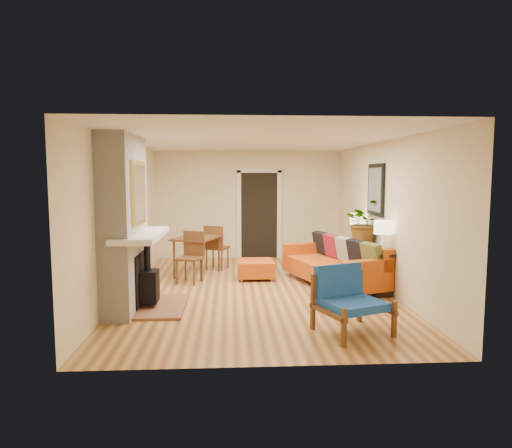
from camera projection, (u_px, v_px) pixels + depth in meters
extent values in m
plane|color=tan|center=(257.00, 290.00, 8.03)|extent=(6.50, 6.50, 0.00)
plane|color=white|center=(257.00, 141.00, 7.76)|extent=(6.50, 6.50, 0.00)
plane|color=#FCEBC5|center=(249.00, 205.00, 11.12)|extent=(4.50, 0.00, 4.50)
plane|color=#FCEBC5|center=(275.00, 245.00, 4.67)|extent=(4.50, 0.00, 4.50)
plane|color=#FCEBC5|center=(125.00, 217.00, 7.77)|extent=(0.00, 6.50, 6.50)
plane|color=#FCEBC5|center=(384.00, 216.00, 8.02)|extent=(0.00, 6.50, 6.50)
cube|color=black|center=(259.00, 215.00, 11.13)|extent=(0.88, 0.06, 2.10)
cube|color=white|center=(239.00, 215.00, 11.09)|extent=(0.10, 0.08, 2.18)
cube|color=white|center=(279.00, 215.00, 11.15)|extent=(0.10, 0.08, 2.18)
cube|color=white|center=(259.00, 171.00, 11.01)|extent=(1.08, 0.08, 0.10)
cube|color=black|center=(376.00, 190.00, 8.37)|extent=(0.04, 0.85, 0.95)
cube|color=slate|center=(375.00, 190.00, 8.37)|extent=(0.01, 0.70, 0.80)
cube|color=black|center=(132.00, 209.00, 8.10)|extent=(0.06, 0.95, 0.02)
cube|color=black|center=(131.00, 192.00, 8.07)|extent=(0.06, 0.95, 0.02)
cube|color=white|center=(123.00, 186.00, 6.73)|extent=(0.42, 1.50, 1.48)
cube|color=white|center=(126.00, 272.00, 6.86)|extent=(0.42, 1.50, 1.12)
cube|color=white|center=(141.00, 235.00, 6.82)|extent=(0.60, 1.68, 0.08)
cube|color=black|center=(140.00, 279.00, 6.89)|extent=(0.03, 0.72, 0.78)
cube|color=brown|center=(160.00, 306.00, 6.95)|extent=(0.75, 1.30, 0.04)
cube|color=black|center=(148.00, 286.00, 6.90)|extent=(0.30, 0.36, 0.48)
cylinder|color=black|center=(147.00, 257.00, 6.86)|extent=(0.10, 0.10, 0.40)
cube|color=gold|center=(139.00, 193.00, 6.75)|extent=(0.04, 0.95, 0.95)
cube|color=silver|center=(140.00, 193.00, 6.75)|extent=(0.01, 0.82, 0.82)
cylinder|color=silver|center=(345.00, 298.00, 7.32)|extent=(0.05, 0.05, 0.11)
cylinder|color=silver|center=(384.00, 293.00, 7.60)|extent=(0.05, 0.05, 0.11)
cylinder|color=silver|center=(290.00, 273.00, 9.17)|extent=(0.05, 0.05, 0.11)
cylinder|color=silver|center=(323.00, 270.00, 9.45)|extent=(0.05, 0.05, 0.11)
cube|color=#BC5E11|center=(333.00, 271.00, 8.36)|extent=(1.64, 2.45, 0.32)
cube|color=#BC5E11|center=(350.00, 251.00, 8.47)|extent=(0.93, 2.21, 0.38)
cube|color=#BC5E11|center=(367.00, 267.00, 7.38)|extent=(0.98, 0.49, 0.22)
cube|color=#BC5E11|center=(306.00, 248.00, 9.29)|extent=(0.98, 0.49, 0.22)
cube|color=#555F28|center=(372.00, 256.00, 7.61)|extent=(0.34, 0.48, 0.45)
cube|color=black|center=(357.00, 252.00, 8.01)|extent=(0.34, 0.48, 0.45)
cube|color=#999A95|center=(344.00, 249.00, 8.40)|extent=(0.34, 0.48, 0.45)
cube|color=maroon|center=(333.00, 246.00, 8.75)|extent=(0.34, 0.48, 0.45)
cube|color=black|center=(321.00, 243.00, 9.15)|extent=(0.34, 0.48, 0.45)
cylinder|color=silver|center=(242.00, 280.00, 8.65)|extent=(0.03, 0.03, 0.06)
cylinder|color=silver|center=(272.00, 280.00, 8.68)|extent=(0.03, 0.03, 0.06)
cylinder|color=silver|center=(241.00, 274.00, 9.21)|extent=(0.03, 0.03, 0.06)
cylinder|color=silver|center=(269.00, 274.00, 9.24)|extent=(0.03, 0.03, 0.06)
cube|color=#BC5E11|center=(256.00, 268.00, 8.93)|extent=(0.70, 0.70, 0.30)
cube|color=brown|center=(328.00, 313.00, 5.64)|extent=(0.33, 0.75, 0.05)
cube|color=brown|center=(344.00, 328.00, 5.34)|extent=(0.07, 0.07, 0.46)
cube|color=brown|center=(313.00, 302.00, 5.95)|extent=(0.07, 0.07, 0.73)
cube|color=brown|center=(376.00, 306.00, 5.95)|extent=(0.33, 0.75, 0.05)
cube|color=brown|center=(394.00, 319.00, 5.65)|extent=(0.07, 0.07, 0.46)
cube|color=brown|center=(360.00, 296.00, 6.26)|extent=(0.07, 0.07, 0.73)
cube|color=#1D67B0|center=(353.00, 304.00, 5.79)|extent=(0.88, 0.85, 0.10)
cube|color=#1D67B0|center=(339.00, 280.00, 6.05)|extent=(0.71, 0.41, 0.43)
cube|color=brown|center=(197.00, 238.00, 9.18)|extent=(1.05, 1.22, 0.04)
cylinder|color=brown|center=(174.00, 260.00, 8.89)|extent=(0.06, 0.06, 0.74)
cylinder|color=brown|center=(201.00, 262.00, 8.71)|extent=(0.06, 0.06, 0.74)
cylinder|color=brown|center=(194.00, 253.00, 9.73)|extent=(0.06, 0.06, 0.74)
cylinder|color=brown|center=(219.00, 254.00, 9.55)|extent=(0.06, 0.06, 0.74)
cube|color=brown|center=(190.00, 258.00, 8.53)|extent=(0.56, 0.56, 0.04)
cube|color=brown|center=(194.00, 243.00, 8.70)|extent=(0.42, 0.20, 0.47)
cylinder|color=brown|center=(177.00, 272.00, 8.44)|extent=(0.04, 0.04, 0.45)
cylinder|color=brown|center=(194.00, 273.00, 8.33)|extent=(0.04, 0.04, 0.45)
cylinder|color=brown|center=(186.00, 269.00, 8.77)|extent=(0.04, 0.04, 0.45)
cylinder|color=brown|center=(202.00, 270.00, 8.67)|extent=(0.04, 0.04, 0.45)
cube|color=brown|center=(217.00, 248.00, 9.80)|extent=(0.56, 0.56, 0.04)
cube|color=brown|center=(213.00, 237.00, 9.57)|extent=(0.42, 0.20, 0.47)
cylinder|color=brown|center=(207.00, 260.00, 9.71)|extent=(0.04, 0.04, 0.45)
cylinder|color=brown|center=(222.00, 261.00, 9.60)|extent=(0.04, 0.04, 0.45)
cylinder|color=brown|center=(213.00, 257.00, 10.04)|extent=(0.04, 0.04, 0.45)
cylinder|color=brown|center=(228.00, 258.00, 9.93)|extent=(0.04, 0.04, 0.45)
cube|color=black|center=(369.00, 247.00, 8.33)|extent=(0.34, 1.85, 0.05)
cube|color=black|center=(384.00, 277.00, 7.52)|extent=(0.30, 0.04, 0.68)
cube|color=black|center=(356.00, 259.00, 9.21)|extent=(0.30, 0.04, 0.68)
cone|color=white|center=(383.00, 244.00, 7.57)|extent=(0.18, 0.18, 0.30)
cylinder|color=white|center=(383.00, 233.00, 7.55)|extent=(0.03, 0.03, 0.06)
cylinder|color=#FFEABF|center=(383.00, 227.00, 7.54)|extent=(0.30, 0.30, 0.22)
cone|color=white|center=(357.00, 233.00, 9.08)|extent=(0.18, 0.18, 0.30)
cylinder|color=white|center=(357.00, 224.00, 9.06)|extent=(0.03, 0.03, 0.06)
cylinder|color=#FFEABF|center=(358.00, 219.00, 9.05)|extent=(0.30, 0.30, 0.22)
imported|color=#1E5919|center=(364.00, 222.00, 8.56)|extent=(0.93, 0.87, 0.84)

